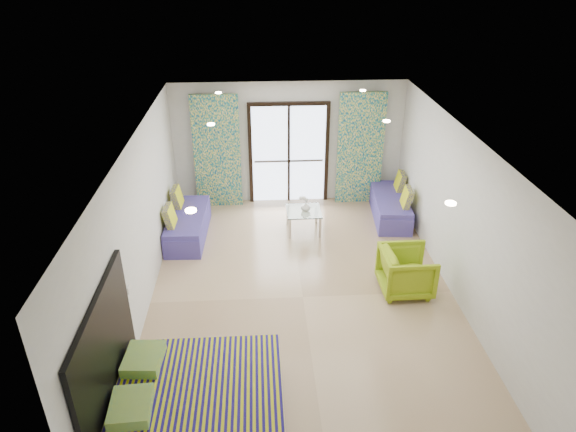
{
  "coord_description": "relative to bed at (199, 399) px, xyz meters",
  "views": [
    {
      "loc": [
        -0.67,
        -6.88,
        5.12
      ],
      "look_at": [
        -0.2,
        0.72,
        1.15
      ],
      "focal_mm": 32.0,
      "sensor_mm": 36.0,
      "label": 1
    }
  ],
  "objects": [
    {
      "name": "floor",
      "position": [
        1.48,
        2.35,
        -0.29
      ],
      "size": [
        5.0,
        7.5,
        0.01
      ],
      "primitive_type": null,
      "color": "#9D7E5D",
      "rests_on": "ground"
    },
    {
      "name": "ceiling",
      "position": [
        1.48,
        2.35,
        2.41
      ],
      "size": [
        5.0,
        7.5,
        0.01
      ],
      "primitive_type": null,
      "color": "silver",
      "rests_on": "ground"
    },
    {
      "name": "wall_back",
      "position": [
        1.48,
        6.1,
        1.06
      ],
      "size": [
        5.0,
        0.01,
        2.7
      ],
      "primitive_type": null,
      "color": "silver",
      "rests_on": "ground"
    },
    {
      "name": "wall_front",
      "position": [
        1.48,
        -1.4,
        1.06
      ],
      "size": [
        5.0,
        0.01,
        2.7
      ],
      "primitive_type": null,
      "color": "silver",
      "rests_on": "ground"
    },
    {
      "name": "wall_left",
      "position": [
        -1.02,
        2.35,
        1.06
      ],
      "size": [
        0.01,
        7.5,
        2.7
      ],
      "primitive_type": null,
      "color": "silver",
      "rests_on": "ground"
    },
    {
      "name": "wall_right",
      "position": [
        3.98,
        2.35,
        1.06
      ],
      "size": [
        0.01,
        7.5,
        2.7
      ],
      "primitive_type": null,
      "color": "silver",
      "rests_on": "ground"
    },
    {
      "name": "balcony_door",
      "position": [
        1.48,
        6.07,
        0.97
      ],
      "size": [
        1.76,
        0.08,
        2.28
      ],
      "color": "black",
      "rests_on": "floor"
    },
    {
      "name": "balcony_rail",
      "position": [
        1.48,
        6.08,
        0.66
      ],
      "size": [
        1.52,
        0.03,
        0.04
      ],
      "primitive_type": "cube",
      "color": "#595451",
      "rests_on": "balcony_door"
    },
    {
      "name": "curtain_left",
      "position": [
        -0.07,
        5.92,
        0.96
      ],
      "size": [
        1.0,
        0.1,
        2.5
      ],
      "primitive_type": "cube",
      "color": "silver",
      "rests_on": "floor"
    },
    {
      "name": "curtain_right",
      "position": [
        3.03,
        5.92,
        0.96
      ],
      "size": [
        1.0,
        0.1,
        2.5
      ],
      "primitive_type": "cube",
      "color": "silver",
      "rests_on": "floor"
    },
    {
      "name": "downlight_a",
      "position": [
        0.08,
        0.35,
        2.38
      ],
      "size": [
        0.12,
        0.12,
        0.02
      ],
      "primitive_type": "cylinder",
      "color": "#FFE0B2",
      "rests_on": "ceiling"
    },
    {
      "name": "downlight_b",
      "position": [
        2.88,
        0.35,
        2.38
      ],
      "size": [
        0.12,
        0.12,
        0.02
      ],
      "primitive_type": "cylinder",
      "color": "#FFE0B2",
      "rests_on": "ceiling"
    },
    {
      "name": "downlight_c",
      "position": [
        0.08,
        3.35,
        2.38
      ],
      "size": [
        0.12,
        0.12,
        0.02
      ],
      "primitive_type": "cylinder",
      "color": "#FFE0B2",
      "rests_on": "ceiling"
    },
    {
      "name": "downlight_d",
      "position": [
        2.88,
        3.35,
        2.38
      ],
      "size": [
        0.12,
        0.12,
        0.02
      ],
      "primitive_type": "cylinder",
      "color": "#FFE0B2",
      "rests_on": "ceiling"
    },
    {
      "name": "downlight_e",
      "position": [
        0.08,
        5.35,
        2.38
      ],
      "size": [
        0.12,
        0.12,
        0.02
      ],
      "primitive_type": "cylinder",
      "color": "#FFE0B2",
      "rests_on": "ceiling"
    },
    {
      "name": "downlight_f",
      "position": [
        2.88,
        5.35,
        2.38
      ],
      "size": [
        0.12,
        0.12,
        0.02
      ],
      "primitive_type": "cylinder",
      "color": "#FFE0B2",
      "rests_on": "ceiling"
    },
    {
      "name": "headboard",
      "position": [
        -0.98,
        0.0,
        0.76
      ],
      "size": [
        0.06,
        2.1,
        1.5
      ],
      "primitive_type": "cube",
      "color": "black",
      "rests_on": "floor"
    },
    {
      "name": "switch_plate",
      "position": [
        -0.99,
        1.25,
        0.76
      ],
      "size": [
        0.02,
        0.1,
        0.1
      ],
      "primitive_type": "cube",
      "color": "silver",
      "rests_on": "wall_left"
    },
    {
      "name": "bed",
      "position": [
        0.0,
        0.0,
        0.0
      ],
      "size": [
        1.98,
        1.62,
        0.68
      ],
      "color": "silver",
      "rests_on": "floor"
    },
    {
      "name": "daybed_left",
      "position": [
        -0.64,
        4.51,
        -0.01
      ],
      "size": [
        0.76,
        1.8,
        0.88
      ],
      "rotation": [
        0.0,
        0.0,
        -0.04
      ],
      "color": "#493D93",
      "rests_on": "floor"
    },
    {
      "name": "daybed_right",
      "position": [
        3.59,
        5.08,
        -0.02
      ],
      "size": [
        0.83,
        1.8,
        0.86
      ],
      "rotation": [
        0.0,
        0.0,
        -0.09
      ],
      "color": "#493D93",
      "rests_on": "floor"
    },
    {
      "name": "coffee_table",
      "position": [
        1.69,
        4.61,
        0.12
      ],
      "size": [
        0.7,
        0.7,
        0.8
      ],
      "rotation": [
        0.0,
        0.0,
        0.01
      ],
      "color": "silver",
      "rests_on": "floor"
    },
    {
      "name": "vase",
      "position": [
        1.72,
        4.58,
        0.26
      ],
      "size": [
        0.21,
        0.22,
        0.19
      ],
      "primitive_type": "imported",
      "rotation": [
        0.0,
        0.0,
        -0.15
      ],
      "color": "white",
      "rests_on": "coffee_table"
    },
    {
      "name": "armchair",
      "position": [
        3.2,
        2.43,
        0.14
      ],
      "size": [
        0.78,
        0.83,
        0.84
      ],
      "primitive_type": "imported",
      "rotation": [
        0.0,
        0.0,
        1.58
      ],
      "color": "#90AC16",
      "rests_on": "floor"
    }
  ]
}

